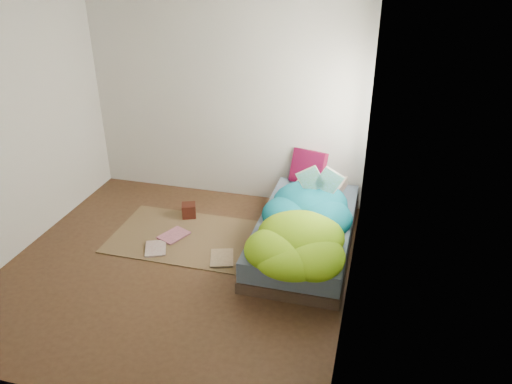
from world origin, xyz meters
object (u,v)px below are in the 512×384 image
(pillow_magenta, at_px, (308,167))
(floor_book_b, at_px, (167,232))
(wooden_box, at_px, (189,210))
(bed, at_px, (305,233))
(open_book, at_px, (320,172))
(floor_book_a, at_px, (145,249))

(pillow_magenta, xyz_separation_m, floor_book_b, (-1.45, -1.08, -0.52))
(wooden_box, bearing_deg, bed, -10.67)
(bed, bearing_deg, open_book, 67.53)
(bed, xyz_separation_m, open_book, (0.10, 0.24, 0.64))
(bed, relative_size, floor_book_a, 6.54)
(bed, height_order, wooden_box, bed)
(open_book, xyz_separation_m, wooden_box, (-1.57, 0.04, -0.71))
(open_book, relative_size, wooden_box, 2.52)
(pillow_magenta, relative_size, wooden_box, 2.54)
(floor_book_a, bearing_deg, floor_book_b, 55.29)
(floor_book_a, bearing_deg, open_book, 1.42)
(bed, distance_m, open_book, 0.69)
(wooden_box, distance_m, floor_book_b, 0.46)
(bed, height_order, floor_book_b, bed)
(pillow_magenta, xyz_separation_m, open_book, (0.23, -0.68, 0.26))
(pillow_magenta, relative_size, floor_book_b, 1.28)
(pillow_magenta, bearing_deg, wooden_box, -137.80)
(pillow_magenta, relative_size, floor_book_a, 1.36)
(wooden_box, bearing_deg, pillow_magenta, 25.38)
(open_book, xyz_separation_m, floor_book_a, (-1.76, -0.79, -0.78))
(wooden_box, xyz_separation_m, floor_book_b, (-0.10, -0.44, -0.07))
(bed, xyz_separation_m, wooden_box, (-1.48, 0.28, -0.07))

